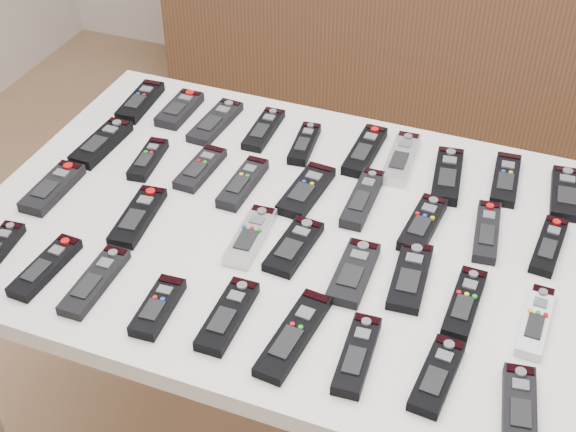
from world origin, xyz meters
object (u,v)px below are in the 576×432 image
(remote_0, at_px, (140,101))
(remote_17, at_px, (487,232))
(remote_4, at_px, (304,144))
(remote_7, at_px, (447,176))
(remote_8, at_px, (506,179))
(remote_19, at_px, (53,188))
(remote_33, at_px, (357,355))
(remote_3, at_px, (264,129))
(remote_14, at_px, (306,190))
(remote_12, at_px, (200,168))
(remote_31, at_px, (228,316))
(remote_13, at_px, (243,183))
(remote_29, at_px, (95,281))
(remote_34, at_px, (437,376))
(remote_6, at_px, (401,159))
(remote_11, at_px, (148,159))
(remote_32, at_px, (294,335))
(remote_16, at_px, (423,224))
(remote_5, at_px, (365,151))
(remote_2, at_px, (215,122))
(remote_22, at_px, (294,246))
(remote_15, at_px, (363,199))
(remote_28, at_px, (45,267))
(table, at_px, (288,245))
(remote_25, at_px, (465,303))
(remote_1, at_px, (180,109))
(remote_21, at_px, (250,236))
(remote_23, at_px, (354,272))
(remote_26, at_px, (536,321))
(remote_30, at_px, (158,307))
(sideboard, at_px, (389,14))
(remote_9, at_px, (566,193))
(remote_35, at_px, (519,407))
(remote_24, at_px, (410,276))
(remote_10, at_px, (101,143))

(remote_0, xyz_separation_m, remote_17, (0.88, -0.19, -0.00))
(remote_17, bearing_deg, remote_4, 153.67)
(remote_7, bearing_deg, remote_8, 8.41)
(remote_19, xyz_separation_m, remote_33, (0.74, -0.21, -0.00))
(remote_3, distance_m, remote_14, 0.26)
(remote_12, xyz_separation_m, remote_31, (0.24, -0.38, 0.00))
(remote_3, bearing_deg, remote_13, -81.19)
(remote_29, distance_m, remote_34, 0.64)
(remote_4, height_order, remote_34, same)
(remote_3, height_order, remote_17, remote_17)
(remote_7, bearing_deg, remote_6, 159.09)
(remote_11, distance_m, remote_32, 0.61)
(remote_16, distance_m, remote_31, 0.45)
(remote_5, xyz_separation_m, remote_13, (-0.21, -0.21, 0.00))
(remote_12, bearing_deg, remote_14, 4.30)
(remote_2, height_order, remote_32, same)
(remote_13, relative_size, remote_22, 1.07)
(remote_15, height_order, remote_28, remote_15)
(table, xyz_separation_m, remote_31, (-0.00, -0.29, 0.07))
(remote_11, distance_m, remote_29, 0.39)
(remote_0, xyz_separation_m, remote_8, (0.89, 0.00, -0.00))
(remote_3, relative_size, remote_25, 0.97)
(remote_1, height_order, remote_21, remote_1)
(remote_14, relative_size, remote_31, 1.02)
(remote_23, distance_m, remote_26, 0.33)
(remote_13, bearing_deg, remote_4, 70.87)
(remote_30, bearing_deg, remote_17, 36.07)
(remote_7, bearing_deg, remote_33, -100.89)
(remote_6, distance_m, remote_16, 0.23)
(remote_33, bearing_deg, remote_1, 133.29)
(remote_13, xyz_separation_m, remote_21, (0.08, -0.15, -0.00))
(remote_5, xyz_separation_m, remote_11, (-0.44, -0.21, -0.00))
(remote_1, xyz_separation_m, remote_21, (0.35, -0.37, -0.00))
(remote_2, bearing_deg, sideboard, 91.14)
(remote_8, relative_size, remote_12, 1.12)
(remote_14, bearing_deg, remote_32, -68.29)
(remote_2, relative_size, remote_8, 1.04)
(table, bearing_deg, remote_4, 103.36)
(remote_9, xyz_separation_m, remote_35, (-0.01, -0.59, 0.00))
(remote_6, xyz_separation_m, remote_24, (0.11, -0.36, -0.00))
(remote_1, bearing_deg, remote_5, -0.68)
(remote_10, xyz_separation_m, remote_24, (0.77, -0.17, -0.00))
(remote_24, bearing_deg, sideboard, 101.28)
(remote_22, bearing_deg, remote_11, 163.25)
(remote_4, bearing_deg, remote_2, 170.98)
(remote_1, height_order, remote_23, remote_1)
(remote_6, height_order, remote_12, remote_6)
(remote_8, xyz_separation_m, remote_28, (-0.76, -0.59, 0.00))
(remote_17, relative_size, remote_25, 1.01)
(remote_9, relative_size, remote_15, 0.90)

